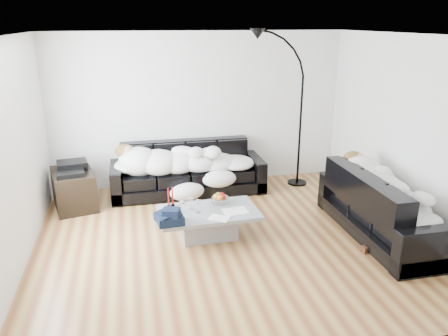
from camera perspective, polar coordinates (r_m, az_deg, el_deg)
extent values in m
plane|color=brown|center=(5.87, 0.64, -9.27)|extent=(5.00, 5.00, 0.00)
cube|color=silver|center=(7.54, -3.23, 7.57)|extent=(5.00, 0.02, 2.60)
cube|color=silver|center=(5.42, -26.02, 1.17)|extent=(0.02, 4.50, 2.60)
cube|color=silver|center=(6.42, 23.05, 4.09)|extent=(0.02, 4.50, 2.60)
plane|color=white|center=(5.19, 0.75, 16.98)|extent=(5.00, 5.00, 0.00)
cube|color=black|center=(7.29, -4.74, -0.10)|extent=(2.51, 0.87, 0.82)
cube|color=black|center=(6.19, 20.28, -4.54)|extent=(0.92, 2.15, 0.87)
ellipsoid|color=#0E6866|center=(6.59, 17.10, -0.13)|extent=(0.42, 0.38, 0.20)
cube|color=#939699|center=(5.86, -2.05, -7.30)|extent=(1.33, 0.81, 0.38)
cylinder|color=white|center=(5.98, -0.52, -3.96)|extent=(0.24, 0.24, 0.14)
cylinder|color=white|center=(5.79, -4.29, -4.56)|extent=(0.10, 0.10, 0.18)
cylinder|color=white|center=(5.73, -5.49, -4.95)|extent=(0.08, 0.08, 0.17)
cylinder|color=white|center=(5.69, -3.44, -4.97)|extent=(0.08, 0.08, 0.18)
cylinder|color=maroon|center=(5.88, -7.26, -3.87)|extent=(0.06, 0.06, 0.27)
cylinder|color=maroon|center=(5.91, -6.74, -3.73)|extent=(0.06, 0.06, 0.27)
cube|color=silver|center=(5.75, 1.48, -5.65)|extent=(0.34, 0.27, 0.01)
cube|color=silver|center=(5.55, -0.66, -6.55)|extent=(0.31, 0.29, 0.01)
cube|color=black|center=(7.12, -19.00, -2.63)|extent=(0.76, 0.95, 0.58)
cube|color=black|center=(7.00, -19.30, 0.08)|extent=(0.49, 0.41, 0.13)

